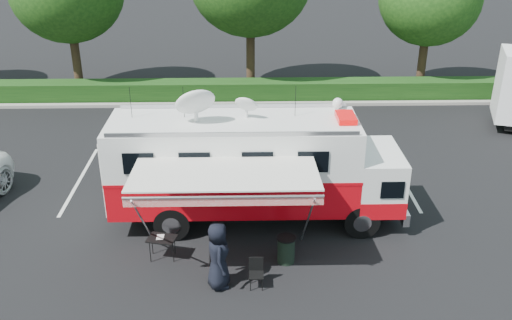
% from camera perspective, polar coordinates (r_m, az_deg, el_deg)
% --- Properties ---
extents(ground_plane, '(120.00, 120.00, 0.00)m').
position_cam_1_polar(ground_plane, '(18.70, 0.03, -5.93)').
color(ground_plane, black).
rests_on(ground_plane, ground).
extents(stall_lines, '(24.12, 5.50, 0.01)m').
position_cam_1_polar(stall_lines, '(21.32, -1.50, -1.78)').
color(stall_lines, silver).
rests_on(stall_lines, ground_plane).
extents(command_truck, '(9.16, 2.52, 4.40)m').
position_cam_1_polar(command_truck, '(17.80, -0.22, -0.74)').
color(command_truck, black).
rests_on(command_truck, ground_plane).
extents(awning, '(5.00, 2.59, 3.02)m').
position_cam_1_polar(awning, '(15.04, -3.16, -1.86)').
color(awning, silver).
rests_on(awning, ground_plane).
extents(person, '(0.74, 1.02, 1.93)m').
position_cam_1_polar(person, '(15.86, -3.71, -12.39)').
color(person, black).
rests_on(person, ground_plane).
extents(folding_table, '(0.91, 0.73, 0.68)m').
position_cam_1_polar(folding_table, '(16.74, -9.40, -7.83)').
color(folding_table, black).
rests_on(folding_table, ground_plane).
extents(folding_chair, '(0.40, 0.42, 0.83)m').
position_cam_1_polar(folding_chair, '(15.55, 0.01, -10.94)').
color(folding_chair, black).
rests_on(folding_chair, ground_plane).
extents(trash_bin, '(0.54, 0.54, 0.81)m').
position_cam_1_polar(trash_bin, '(16.52, 3.03, -8.93)').
color(trash_bin, black).
rests_on(trash_bin, ground_plane).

